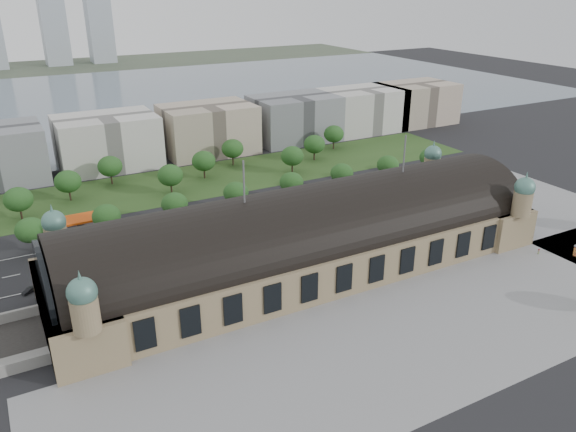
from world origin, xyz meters
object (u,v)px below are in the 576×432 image
petrol_station (84,219)px  parked_car_1 (101,277)px  parked_car_4 (159,267)px  parked_car_5 (194,255)px  traffic_car_4 (273,227)px  traffic_car_2 (106,256)px  traffic_car_5 (327,199)px  pedestrian_0 (539,251)px  bus_west (249,235)px  parked_car_6 (139,271)px  parked_car_3 (177,260)px  bus_east (296,219)px  traffic_car_3 (143,232)px  traffic_car_6 (443,184)px  parked_car_0 (29,291)px  advertising_column (576,251)px  bus_mid (284,227)px  parked_car_2 (91,277)px

petrol_station → parked_car_1: 42.31m
parked_car_4 → parked_car_5: size_ratio=0.83×
parked_car_4 → traffic_car_4: bearing=82.5°
traffic_car_2 → traffic_car_5: size_ratio=1.22×
pedestrian_0 → bus_west: bearing=137.9°
parked_car_1 → parked_car_6: size_ratio=1.05×
traffic_car_4 → parked_car_5: parked_car_5 is taller
parked_car_3 → bus_east: size_ratio=0.34×
parked_car_3 → petrol_station: bearing=-176.1°
traffic_car_3 → traffic_car_6: bearing=-94.9°
petrol_station → parked_car_1: size_ratio=2.56×
parked_car_4 → parked_car_0: bearing=-116.7°
parked_car_1 → parked_car_3: size_ratio=1.36×
traffic_car_3 → bus_east: bearing=-107.5°
traffic_car_2 → traffic_car_6: size_ratio=1.21×
traffic_car_5 → traffic_car_6: 54.12m
traffic_car_5 → parked_car_0: size_ratio=1.12×
traffic_car_2 → traffic_car_5: 89.05m
bus_east → parked_car_6: bearing=100.9°
parked_car_3 → advertising_column: bearing=41.4°
bus_mid → traffic_car_4: bearing=28.8°
parked_car_3 → advertising_column: 126.89m
bus_east → advertising_column: advertising_column is taller
traffic_car_5 → advertising_column: (43.90, -79.58, 1.05)m
traffic_car_2 → advertising_column: (132.49, -70.52, 1.03)m
traffic_car_3 → parked_car_3: size_ratio=1.39×
petrol_station → bus_east: (68.17, -33.28, -1.31)m
parked_car_0 → parked_car_2: bearing=57.2°
parked_car_0 → advertising_column: 166.95m
traffic_car_3 → parked_car_5: (9.60, -24.99, -0.01)m
parked_car_2 → bus_mid: bearing=56.7°
petrol_station → bus_mid: 71.80m
petrol_station → traffic_car_2: 28.86m
traffic_car_3 → parked_car_4: size_ratio=1.17×
advertising_column → parked_car_6: bearing=156.1°
traffic_car_4 → parked_car_5: size_ratio=0.68×
petrol_station → parked_car_4: bearing=-72.4°
traffic_car_3 → bus_west: bus_west is taller
parked_car_5 → pedestrian_0: bearing=28.1°
traffic_car_3 → bus_mid: bearing=-115.8°
bus_mid → pedestrian_0: size_ratio=7.29×
parked_car_0 → parked_car_3: (42.77, -2.08, -0.02)m
bus_west → advertising_column: 106.07m
traffic_car_3 → parked_car_0: 45.76m
parked_car_6 → bus_west: bus_west is taller
parked_car_0 → parked_car_5: (48.67, -1.17, 0.10)m
parked_car_3 → advertising_column: size_ratio=1.14×
traffic_car_2 → traffic_car_3: bearing=126.0°
traffic_car_6 → parked_car_1: (-146.12, -13.35, 0.09)m
traffic_car_4 → bus_mid: bearing=25.0°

